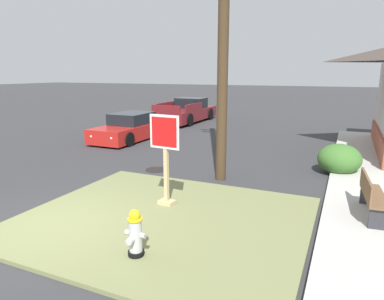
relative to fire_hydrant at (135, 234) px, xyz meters
name	(u,v)px	position (x,y,z in m)	size (l,w,h in m)	color
ground_plane	(50,228)	(-2.28, 0.29, -0.47)	(160.00, 160.00, 0.00)	#333335
grass_corner_patch	(164,219)	(-0.33, 1.57, -0.43)	(5.91, 5.17, 0.08)	olive
sidewalk_strip	(371,183)	(3.83, 6.05, -0.41)	(2.20, 17.92, 0.12)	#B2AFA8
fire_hydrant	(135,234)	(0.00, 0.00, 0.00)	(0.38, 0.34, 0.82)	black
stop_sign	(166,161)	(-0.65, 2.28, 0.66)	(0.77, 0.31, 2.11)	tan
manhole_cover	(156,170)	(-2.47, 4.96, -0.46)	(0.70, 0.70, 0.02)	black
parked_sedan_red	(130,128)	(-6.19, 9.00, 0.08)	(1.86, 4.25, 1.25)	red
pickup_truck_maroon	(187,112)	(-6.36, 15.61, 0.15)	(2.22, 5.43, 1.48)	maroon
street_bench	(371,194)	(3.67, 3.40, 0.12)	(0.54, 1.59, 0.85)	brown
shrub_by_curb	(339,159)	(2.95, 6.91, 0.01)	(1.31, 1.31, 0.94)	#3C6A2B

